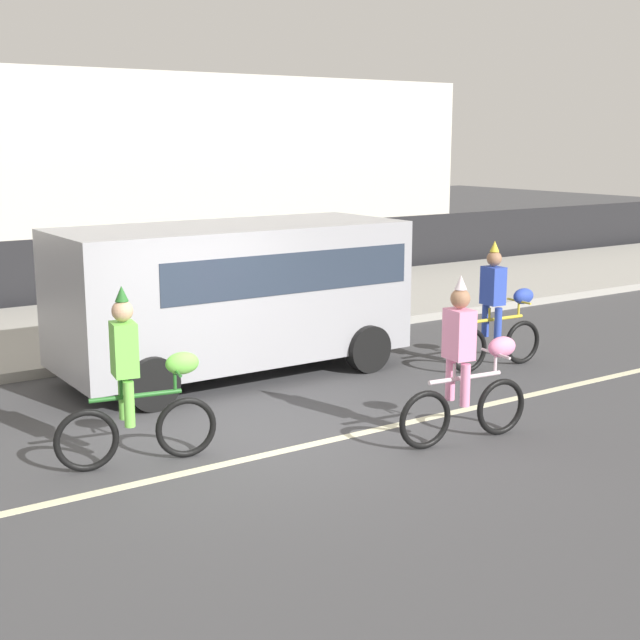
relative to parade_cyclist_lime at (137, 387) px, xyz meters
The scene contains 8 objects.
ground_plane 1.69m from the parade_cyclist_lime, ahead, with size 80.00×80.00×0.00m, color #424244.
road_centre_line 1.76m from the parade_cyclist_lime, 19.30° to the right, with size 36.00×0.14×0.01m, color beige.
sidewalk_curb 6.69m from the parade_cyclist_lime, 77.26° to the left, with size 60.00×5.00×0.15m, color #9E9B93.
fence_line 9.50m from the parade_cyclist_lime, 81.12° to the left, with size 40.00×0.08×1.40m, color black.
parade_cyclist_lime is the anchor object (origin of this frame).
parade_cyclist_pink 3.62m from the parade_cyclist_lime, 22.49° to the right, with size 1.72×0.50×1.92m.
parade_cyclist_cobalt 6.07m from the parade_cyclist_lime, ahead, with size 1.72×0.50×1.92m.
parked_van_grey 3.80m from the parade_cyclist_lime, 45.33° to the left, with size 5.00×2.22×2.18m.
Camera 1 is at (-4.87, -8.46, 3.39)m, focal length 50.00 mm.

